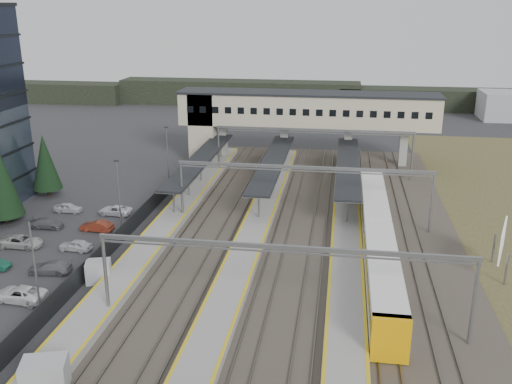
% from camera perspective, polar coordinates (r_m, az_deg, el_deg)
% --- Properties ---
extents(ground, '(220.00, 220.00, 0.00)m').
position_cam_1_polar(ground, '(54.77, -9.27, -8.08)').
color(ground, '#2B2B2D').
rests_on(ground, ground).
extents(lampposts, '(0.50, 53.25, 8.07)m').
position_cam_1_polar(lampposts, '(56.99, -16.80, -2.83)').
color(lampposts, gray).
rests_on(lampposts, ground).
extents(fence, '(0.08, 90.00, 2.00)m').
position_cam_1_polar(fence, '(60.77, -13.76, -4.62)').
color(fence, '#26282B').
rests_on(fence, ground).
extents(relay_cabin_near, '(3.32, 2.81, 2.37)m').
position_cam_1_polar(relay_cabin_near, '(41.02, -20.35, -16.95)').
color(relay_cabin_near, '#A3A6A9').
rests_on(relay_cabin_near, ground).
extents(relay_cabin_far, '(2.59, 2.35, 1.97)m').
position_cam_1_polar(relay_cabin_far, '(54.21, -15.48, -7.66)').
color(relay_cabin_far, '#A3A6A9').
rests_on(relay_cabin_far, ground).
extents(rail_corridor, '(34.00, 90.00, 0.92)m').
position_cam_1_polar(rail_corridor, '(57.14, 1.26, -6.35)').
color(rail_corridor, '#38352B').
rests_on(rail_corridor, ground).
extents(canopies, '(23.10, 30.00, 3.28)m').
position_cam_1_polar(canopies, '(76.78, 1.70, 3.02)').
color(canopies, black).
rests_on(canopies, ground).
extents(footbridge, '(40.40, 6.40, 11.20)m').
position_cam_1_polar(footbridge, '(90.38, 3.36, 7.92)').
color(footbridge, '#C3BA97').
rests_on(footbridge, ground).
extents(gantries, '(28.40, 62.28, 7.17)m').
position_cam_1_polar(gantries, '(52.88, 3.88, -1.78)').
color(gantries, gray).
rests_on(gantries, ground).
extents(train, '(2.72, 37.82, 3.43)m').
position_cam_1_polar(train, '(58.20, 12.05, -4.52)').
color(train, white).
rests_on(train, ground).
extents(billboard, '(1.90, 5.50, 4.82)m').
position_cam_1_polar(billboard, '(57.50, 23.41, -4.60)').
color(billboard, gray).
rests_on(billboard, ground).
extents(treeline_far, '(170.00, 19.00, 7.00)m').
position_cam_1_polar(treeline_far, '(140.63, 11.97, 9.20)').
color(treeline_far, black).
rests_on(treeline_far, ground).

